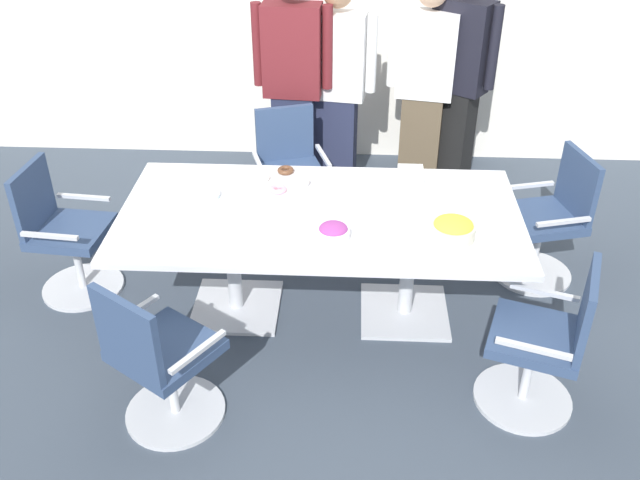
{
  "coord_description": "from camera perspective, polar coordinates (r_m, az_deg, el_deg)",
  "views": [
    {
      "loc": [
        0.18,
        -3.6,
        2.88
      ],
      "look_at": [
        0.0,
        0.0,
        0.55
      ],
      "focal_mm": 39.25,
      "sensor_mm": 36.0,
      "label": 1
    }
  ],
  "objects": [
    {
      "name": "person_standing_3",
      "position": [
        5.72,
        11.17,
        12.8
      ],
      "size": [
        0.55,
        0.43,
        1.85
      ],
      "rotation": [
        0.0,
        0.0,
        -3.75
      ],
      "color": "black",
      "rests_on": "ground"
    },
    {
      "name": "office_chair_0",
      "position": [
        3.91,
        17.81,
        -8.31
      ],
      "size": [
        0.68,
        0.68,
        0.91
      ],
      "rotation": [
        0.0,
        0.0,
        1.25
      ],
      "color": "silver",
      "rests_on": "ground"
    },
    {
      "name": "napkin_pile",
      "position": [
        4.54,
        7.39,
        5.24
      ],
      "size": [
        0.16,
        0.16,
        0.09
      ],
      "primitive_type": "cube",
      "color": "white",
      "rests_on": "conference_table"
    },
    {
      "name": "person_standing_1",
      "position": [
        5.61,
        1.36,
        12.34
      ],
      "size": [
        0.62,
        0.28,
        1.74
      ],
      "rotation": [
        0.0,
        0.0,
        -3.29
      ],
      "color": "#232842",
      "rests_on": "ground"
    },
    {
      "name": "snack_bowl_chips_yellow",
      "position": [
        3.98,
        10.8,
        0.93
      ],
      "size": [
        0.25,
        0.25,
        0.12
      ],
      "color": "beige",
      "rests_on": "conference_table"
    },
    {
      "name": "office_chair_3",
      "position": [
        4.87,
        -20.09,
        0.17
      ],
      "size": [
        0.59,
        0.59,
        0.91
      ],
      "rotation": [
        0.0,
        0.0,
        -1.67
      ],
      "color": "silver",
      "rests_on": "ground"
    },
    {
      "name": "office_chair_4",
      "position": [
        3.72,
        -12.96,
        -9.78
      ],
      "size": [
        0.75,
        0.75,
        0.91
      ],
      "rotation": [
        0.0,
        0.0,
        -0.59
      ],
      "color": "silver",
      "rests_on": "ground"
    },
    {
      "name": "person_standing_0",
      "position": [
        5.52,
        -2.21,
        12.63
      ],
      "size": [
        0.61,
        0.26,
        1.84
      ],
      "rotation": [
        0.0,
        0.0,
        -3.22
      ],
      "color": "#232842",
      "rests_on": "ground"
    },
    {
      "name": "office_chair_1",
      "position": [
        4.96,
        18.11,
        1.22
      ],
      "size": [
        0.66,
        0.66,
        0.91
      ],
      "rotation": [
        0.0,
        0.0,
        -4.45
      ],
      "color": "silver",
      "rests_on": "ground"
    },
    {
      "name": "person_standing_2",
      "position": [
        5.68,
        8.53,
        12.28
      ],
      "size": [
        0.61,
        0.3,
        1.75
      ],
      "rotation": [
        0.0,
        0.0,
        -3.33
      ],
      "color": "brown",
      "rests_on": "ground"
    },
    {
      "name": "ground_plane",
      "position": [
        4.61,
        0.0,
        -5.8
      ],
      "size": [
        10.0,
        10.0,
        0.01
      ],
      "primitive_type": "cube",
      "color": "#3D4754"
    },
    {
      "name": "plate_stack",
      "position": [
        4.39,
        -9.36,
        3.64
      ],
      "size": [
        0.19,
        0.19,
        0.03
      ],
      "color": "white",
      "rests_on": "conference_table"
    },
    {
      "name": "office_chair_2",
      "position": [
        5.32,
        -2.44,
        5.14
      ],
      "size": [
        0.68,
        0.68,
        0.91
      ],
      "rotation": [
        0.0,
        0.0,
        -2.83
      ],
      "color": "silver",
      "rests_on": "ground"
    },
    {
      "name": "donut_platter",
      "position": [
        4.5,
        -3.16,
        4.82
      ],
      "size": [
        0.37,
        0.37,
        0.04
      ],
      "color": "white",
      "rests_on": "conference_table"
    },
    {
      "name": "snack_bowl_candy_mix",
      "position": [
        3.9,
        1.09,
        0.66
      ],
      "size": [
        0.18,
        0.18,
        0.1
      ],
      "color": "white",
      "rests_on": "conference_table"
    },
    {
      "name": "conference_table",
      "position": [
        4.25,
        0.0,
        0.85
      ],
      "size": [
        2.4,
        1.2,
        0.75
      ],
      "color": "silver",
      "rests_on": "ground"
    }
  ]
}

